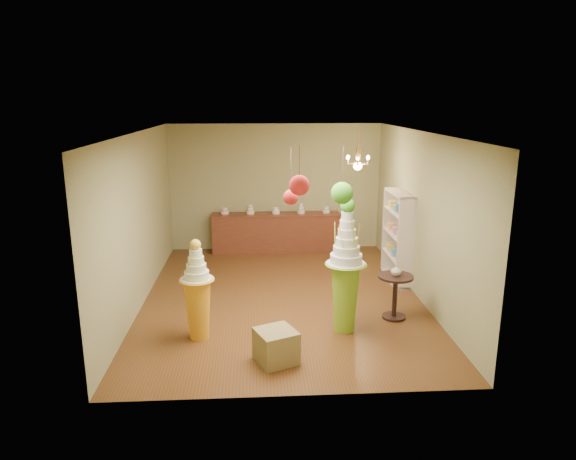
{
  "coord_description": "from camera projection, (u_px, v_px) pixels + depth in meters",
  "views": [
    {
      "loc": [
        -0.44,
        -8.85,
        3.55
      ],
      "look_at": [
        0.11,
        0.0,
        1.28
      ],
      "focal_mm": 32.0,
      "sensor_mm": 36.0,
      "label": 1
    }
  ],
  "objects": [
    {
      "name": "pedestal_orange",
      "position": [
        198.0,
        300.0,
        7.72
      ],
      "size": [
        0.58,
        0.58,
        1.56
      ],
      "rotation": [
        0.0,
        0.0,
        0.22
      ],
      "color": "orange",
      "rests_on": "floor"
    },
    {
      "name": "wall_back",
      "position": [
        275.0,
        187.0,
        12.24
      ],
      "size": [
        5.0,
        0.04,
        3.0
      ],
      "primitive_type": "cube",
      "color": "gray",
      "rests_on": "ground"
    },
    {
      "name": "pom_green_mid",
      "position": [
        342.0,
        193.0,
        6.99
      ],
      "size": [
        0.3,
        0.3,
        0.85
      ],
      "color": "#393129",
      "rests_on": "ceiling"
    },
    {
      "name": "floor",
      "position": [
        282.0,
        297.0,
        9.47
      ],
      "size": [
        6.5,
        6.5,
        0.0
      ],
      "primitive_type": "plane",
      "color": "#543016",
      "rests_on": "ground"
    },
    {
      "name": "chandelier",
      "position": [
        358.0,
        163.0,
        10.26
      ],
      "size": [
        0.68,
        0.68,
        0.85
      ],
      "rotation": [
        0.0,
        0.0,
        0.31
      ],
      "color": "#C98947",
      "rests_on": "ceiling"
    },
    {
      "name": "wall_front",
      "position": [
        296.0,
        281.0,
        5.95
      ],
      "size": [
        5.0,
        0.04,
        3.0
      ],
      "primitive_type": "cube",
      "color": "gray",
      "rests_on": "ground"
    },
    {
      "name": "pom_red_left",
      "position": [
        299.0,
        185.0,
        6.43
      ],
      "size": [
        0.26,
        0.26,
        0.63
      ],
      "color": "#393129",
      "rests_on": "ceiling"
    },
    {
      "name": "pedestal_green",
      "position": [
        345.0,
        280.0,
        7.92
      ],
      "size": [
        0.77,
        0.77,
        2.13
      ],
      "rotation": [
        0.0,
        0.0,
        0.36
      ],
      "color": "#79A825",
      "rests_on": "floor"
    },
    {
      "name": "vase",
      "position": [
        396.0,
        270.0,
        8.37
      ],
      "size": [
        0.21,
        0.21,
        0.18
      ],
      "primitive_type": "imported",
      "rotation": [
        0.0,
        0.0,
        -0.31
      ],
      "color": "beige",
      "rests_on": "round_table"
    },
    {
      "name": "round_table",
      "position": [
        395.0,
        291.0,
        8.46
      ],
      "size": [
        0.71,
        0.71,
        0.75
      ],
      "rotation": [
        0.0,
        0.0,
        -0.24
      ],
      "color": "black",
      "rests_on": "floor"
    },
    {
      "name": "wall_right",
      "position": [
        420.0,
        216.0,
        9.25
      ],
      "size": [
        0.04,
        6.5,
        3.0
      ],
      "primitive_type": "cube",
      "color": "gray",
      "rests_on": "ground"
    },
    {
      "name": "shelving_unit",
      "position": [
        398.0,
        237.0,
        10.16
      ],
      "size": [
        0.33,
        1.2,
        1.8
      ],
      "color": "beige",
      "rests_on": "floor"
    },
    {
      "name": "burlap_riser",
      "position": [
        276.0,
        346.0,
        7.1
      ],
      "size": [
        0.67,
        0.67,
        0.46
      ],
      "primitive_type": "cube",
      "rotation": [
        0.0,
        0.0,
        0.41
      ],
      "color": "olive",
      "rests_on": "floor"
    },
    {
      "name": "wall_left",
      "position": [
        139.0,
        220.0,
        8.95
      ],
      "size": [
        0.04,
        6.5,
        3.0
      ],
      "primitive_type": "cube",
      "color": "gray",
      "rests_on": "ground"
    },
    {
      "name": "ceiling",
      "position": [
        282.0,
        132.0,
        8.72
      ],
      "size": [
        6.5,
        6.5,
        0.0
      ],
      "primitive_type": "plane",
      "rotation": [
        3.14,
        0.0,
        0.0
      ],
      "color": "silver",
      "rests_on": "ground"
    },
    {
      "name": "pom_red_right",
      "position": [
        291.0,
        197.0,
        6.77
      ],
      "size": [
        0.2,
        0.2,
        0.81
      ],
      "color": "#393129",
      "rests_on": "ceiling"
    },
    {
      "name": "sideboard",
      "position": [
        276.0,
        232.0,
        12.22
      ],
      "size": [
        3.04,
        0.54,
        1.16
      ],
      "color": "#5F2C1D",
      "rests_on": "floor"
    }
  ]
}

